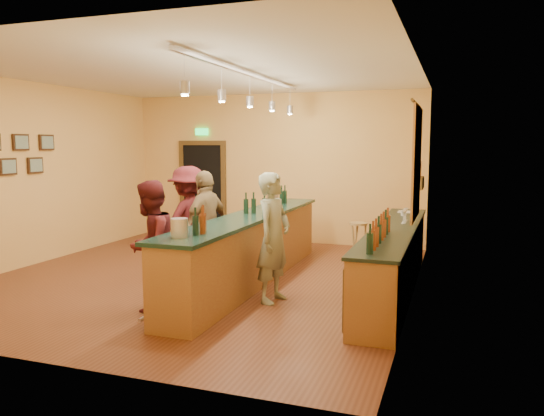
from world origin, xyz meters
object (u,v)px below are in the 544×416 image
(back_counter, at_px, (394,259))
(customer_b, at_px, (206,226))
(bartender, at_px, (274,238))
(bar_stool, at_px, (358,230))
(customer_c, at_px, (189,221))
(customer_a, at_px, (150,245))
(tasting_bar, at_px, (250,244))

(back_counter, height_order, customer_b, customer_b)
(bartender, height_order, bar_stool, bartender)
(back_counter, relative_size, customer_c, 2.57)
(back_counter, xyz_separation_m, bar_stool, (-0.87, 2.02, 0.05))
(bar_stool, bearing_deg, customer_a, -117.30)
(customer_b, bearing_deg, bar_stool, 150.67)
(tasting_bar, distance_m, bar_stool, 2.54)
(bartender, height_order, customer_c, customer_c)
(bartender, distance_m, customer_b, 1.50)
(customer_a, relative_size, customer_b, 0.97)
(customer_b, relative_size, bar_stool, 2.51)
(customer_b, bearing_deg, customer_c, -111.62)
(bartender, bearing_deg, customer_a, 131.55)
(bartender, xyz_separation_m, customer_c, (-1.79, 0.97, 0.01))
(tasting_bar, bearing_deg, back_counter, 4.85)
(back_counter, distance_m, tasting_bar, 2.15)
(back_counter, bearing_deg, bartender, -145.98)
(back_counter, height_order, customer_a, customer_a)
(back_counter, height_order, tasting_bar, tasting_bar)
(tasting_bar, relative_size, customer_b, 2.97)
(back_counter, relative_size, customer_a, 2.74)
(customer_c, distance_m, bar_stool, 3.18)
(back_counter, xyz_separation_m, customer_c, (-3.27, -0.03, 0.40))
(customer_b, distance_m, bar_stool, 3.06)
(back_counter, distance_m, bartender, 1.83)
(customer_a, bearing_deg, customer_c, -171.49)
(tasting_bar, distance_m, customer_b, 0.73)
(tasting_bar, xyz_separation_m, customer_b, (-0.68, -0.13, 0.25))
(customer_a, height_order, bar_stool, customer_a)
(customer_c, height_order, bar_stool, customer_c)
(back_counter, distance_m, customer_c, 3.29)
(bartender, distance_m, customer_c, 2.04)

